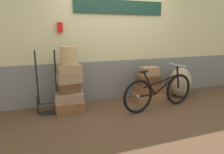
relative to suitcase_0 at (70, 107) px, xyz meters
The scene contains 15 objects.
ground 1.16m from the suitcase_0, 14.63° to the right, with size 10.24×5.20×0.06m, color #513823.
station_building 1.78m from the suitcase_0, 26.26° to the left, with size 8.24×0.74×2.71m.
suitcase_0 is the anchor object (origin of this frame).
suitcase_1 0.19m from the suitcase_0, 62.46° to the left, with size 0.53×0.36×0.18m, color #937051.
suitcase_2 0.38m from the suitcase_0, 79.43° to the left, with size 0.41×0.27×0.19m, color brown.
suitcase_3 0.57m from the suitcase_0, 68.15° to the left, with size 0.46×0.32×0.18m, color #937051.
suitcase_4 0.75m from the suitcase_0, 49.21° to the left, with size 0.44×0.29×0.17m, color #9E754C.
suitcase_5 1.80m from the suitcase_0, ahead, with size 0.66×0.44×0.18m, color olive.
suitcase_6 1.83m from the suitcase_0, ahead, with size 0.60×0.38×0.19m, color brown.
suitcase_7 1.82m from the suitcase_0, ahead, with size 0.50×0.32×0.22m, color brown.
suitcase_8 1.89m from the suitcase_0, ahead, with size 0.39×0.24×0.19m, color #9E754C.
wicker_basket 1.01m from the suitcase_0, 44.15° to the left, with size 0.32×0.32×0.35m, color tan.
luggage_trolley 0.45m from the suitcase_0, 161.17° to the left, with size 0.43×0.39×1.22m.
burlap_sack 2.67m from the suitcase_0, ahead, with size 0.55×0.46×0.72m, color #9E8966.
bicycle 1.83m from the suitcase_0, 14.47° to the right, with size 1.72×0.46×0.88m.
Camera 1 is at (-1.62, -3.54, 1.56)m, focal length 32.34 mm.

